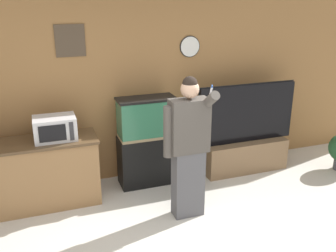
{
  "coord_description": "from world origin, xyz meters",
  "views": [
    {
      "loc": [
        -1.27,
        -2.71,
        2.62
      ],
      "look_at": [
        0.24,
        1.51,
        1.05
      ],
      "focal_mm": 40.0,
      "sensor_mm": 36.0,
      "label": 1
    }
  ],
  "objects_px": {
    "counter_island": "(36,174)",
    "tv_on_stand": "(245,146)",
    "microwave": "(55,128)",
    "aquarium_on_stand": "(147,142)",
    "person_standing": "(188,147)"
  },
  "relations": [
    {
      "from": "counter_island",
      "to": "aquarium_on_stand",
      "type": "height_order",
      "value": "aquarium_on_stand"
    },
    {
      "from": "counter_island",
      "to": "microwave",
      "type": "bearing_deg",
      "value": -1.52
    },
    {
      "from": "person_standing",
      "to": "microwave",
      "type": "bearing_deg",
      "value": 149.85
    },
    {
      "from": "aquarium_on_stand",
      "to": "tv_on_stand",
      "type": "height_order",
      "value": "tv_on_stand"
    },
    {
      "from": "counter_island",
      "to": "person_standing",
      "type": "height_order",
      "value": "person_standing"
    },
    {
      "from": "counter_island",
      "to": "aquarium_on_stand",
      "type": "bearing_deg",
      "value": 4.87
    },
    {
      "from": "tv_on_stand",
      "to": "counter_island",
      "type": "bearing_deg",
      "value": -179.58
    },
    {
      "from": "microwave",
      "to": "tv_on_stand",
      "type": "xyz_separation_m",
      "value": [
        2.79,
        0.03,
        -0.64
      ]
    },
    {
      "from": "microwave",
      "to": "aquarium_on_stand",
      "type": "height_order",
      "value": "aquarium_on_stand"
    },
    {
      "from": "tv_on_stand",
      "to": "person_standing",
      "type": "bearing_deg",
      "value": -146.6
    },
    {
      "from": "counter_island",
      "to": "tv_on_stand",
      "type": "distance_m",
      "value": 3.08
    },
    {
      "from": "aquarium_on_stand",
      "to": "person_standing",
      "type": "relative_size",
      "value": 0.73
    },
    {
      "from": "counter_island",
      "to": "microwave",
      "type": "distance_m",
      "value": 0.66
    },
    {
      "from": "counter_island",
      "to": "person_standing",
      "type": "distance_m",
      "value": 2.01
    },
    {
      "from": "microwave",
      "to": "tv_on_stand",
      "type": "bearing_deg",
      "value": 0.63
    }
  ]
}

